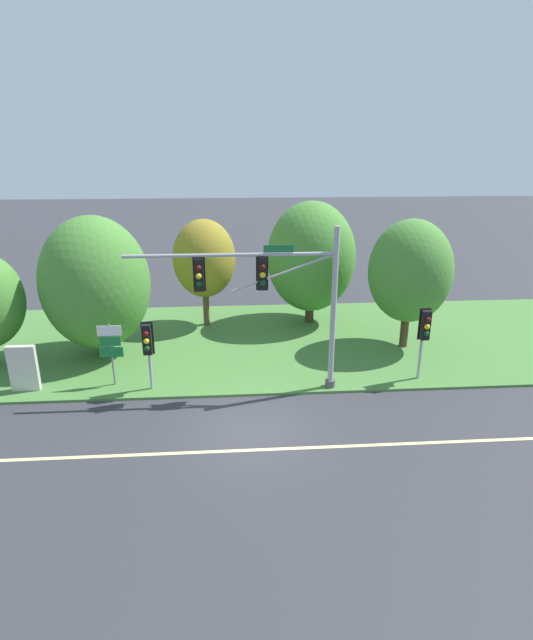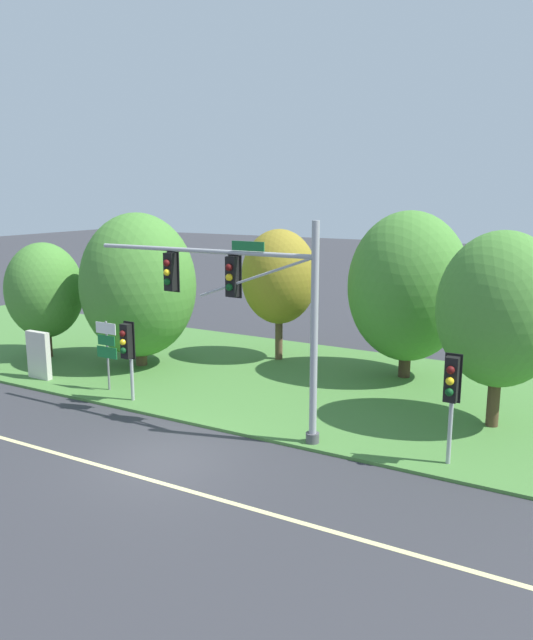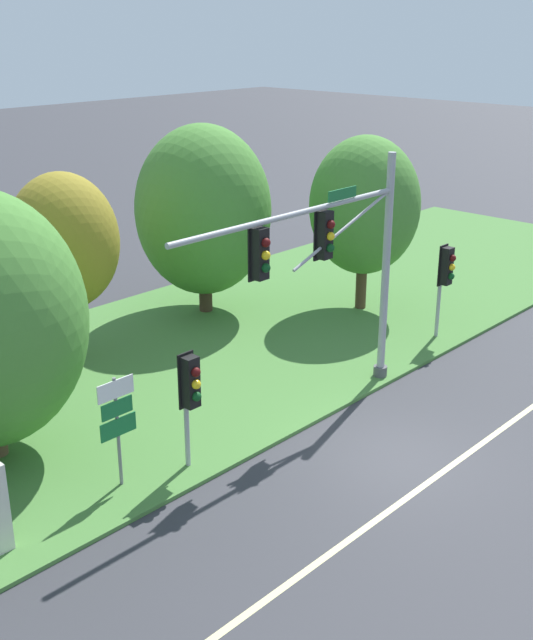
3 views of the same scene
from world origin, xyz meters
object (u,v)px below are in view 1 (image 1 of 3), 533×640
at_px(tree_mid_verge, 311,257).
at_px(tree_tall_centre, 410,271).
at_px(pedestrian_signal_further_along, 148,343).
at_px(pedestrian_signal_near_kerb, 425,329).
at_px(info_kiosk, 23,368).
at_px(traffic_signal_mast, 275,290).
at_px(tree_left_of_mast, 96,283).
at_px(tree_behind_signpost, 204,259).
at_px(route_sign_post, 111,346).

bearing_deg(tree_mid_verge, tree_tall_centre, -43.78).
bearing_deg(tree_mid_verge, pedestrian_signal_further_along, -134.43).
xyz_separation_m(pedestrian_signal_near_kerb, info_kiosk, (-16.09, 0.24, -1.32)).
xyz_separation_m(traffic_signal_mast, tree_left_of_mast, (-7.75, 4.09, -0.70)).
relative_size(pedestrian_signal_near_kerb, tree_left_of_mast, 0.48).
xyz_separation_m(tree_tall_centre, info_kiosk, (-16.63, -3.44, -2.80)).
xyz_separation_m(tree_left_of_mast, tree_behind_signpost, (4.69, 3.73, 0.23)).
xyz_separation_m(route_sign_post, tree_left_of_mast, (-1.21, 3.28, 1.73)).
height_order(route_sign_post, tree_mid_verge, tree_mid_verge).
bearing_deg(tree_tall_centre, pedestrian_signal_near_kerb, -98.30).
relative_size(tree_mid_verge, tree_tall_centre, 1.07).
relative_size(pedestrian_signal_near_kerb, route_sign_post, 1.19).
bearing_deg(pedestrian_signal_near_kerb, pedestrian_signal_further_along, -179.15).
xyz_separation_m(pedestrian_signal_near_kerb, tree_behind_signpost, (-9.18, 7.48, 1.41)).
xyz_separation_m(pedestrian_signal_near_kerb, tree_left_of_mast, (-13.87, 3.75, 1.18)).
height_order(route_sign_post, info_kiosk, route_sign_post).
distance_m(pedestrian_signal_further_along, tree_left_of_mast, 5.00).
relative_size(tree_behind_signpost, info_kiosk, 3.02).
relative_size(pedestrian_signal_near_kerb, pedestrian_signal_further_along, 1.08).
relative_size(tree_tall_centre, info_kiosk, 3.25).
relative_size(route_sign_post, info_kiosk, 1.38).
xyz_separation_m(pedestrian_signal_further_along, route_sign_post, (-1.58, 0.64, -0.35)).
bearing_deg(tree_behind_signpost, tree_mid_verge, 0.86).
bearing_deg(traffic_signal_mast, pedestrian_signal_further_along, 178.00).
xyz_separation_m(tree_left_of_mast, tree_tall_centre, (14.41, -0.06, 0.31)).
bearing_deg(tree_tall_centre, tree_mid_verge, 136.22).
bearing_deg(traffic_signal_mast, tree_left_of_mast, 152.18).
distance_m(tree_behind_signpost, info_kiosk, 10.37).
height_order(traffic_signal_mast, tree_tall_centre, traffic_signal_mast).
bearing_deg(pedestrian_signal_further_along, pedestrian_signal_near_kerb, 0.85).
distance_m(traffic_signal_mast, route_sign_post, 7.02).
height_order(traffic_signal_mast, tree_behind_signpost, traffic_signal_mast).
bearing_deg(tree_mid_verge, info_kiosk, -149.82).
distance_m(tree_behind_signpost, tree_tall_centre, 10.43).
bearing_deg(route_sign_post, pedestrian_signal_near_kerb, -2.13).
relative_size(pedestrian_signal_further_along, tree_tall_centre, 0.47).
height_order(tree_behind_signpost, tree_mid_verge, tree_mid_verge).
height_order(pedestrian_signal_near_kerb, info_kiosk, pedestrian_signal_near_kerb).
relative_size(route_sign_post, tree_mid_verge, 0.40).
xyz_separation_m(pedestrian_signal_further_along, tree_left_of_mast, (-2.79, 3.92, 1.38)).
bearing_deg(pedestrian_signal_further_along, info_kiosk, 175.33).
height_order(pedestrian_signal_further_along, tree_tall_centre, tree_tall_centre).
xyz_separation_m(pedestrian_signal_further_along, tree_behind_signpost, (1.90, 7.64, 1.61)).
bearing_deg(tree_left_of_mast, pedestrian_signal_further_along, -54.55).
height_order(pedestrian_signal_near_kerb, tree_left_of_mast, tree_left_of_mast).
height_order(tree_left_of_mast, tree_tall_centre, tree_left_of_mast).
bearing_deg(info_kiosk, pedestrian_signal_near_kerb, -0.87).
bearing_deg(traffic_signal_mast, pedestrian_signal_near_kerb, 3.16).
height_order(route_sign_post, tree_left_of_mast, tree_left_of_mast).
height_order(pedestrian_signal_near_kerb, tree_behind_signpost, tree_behind_signpost).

